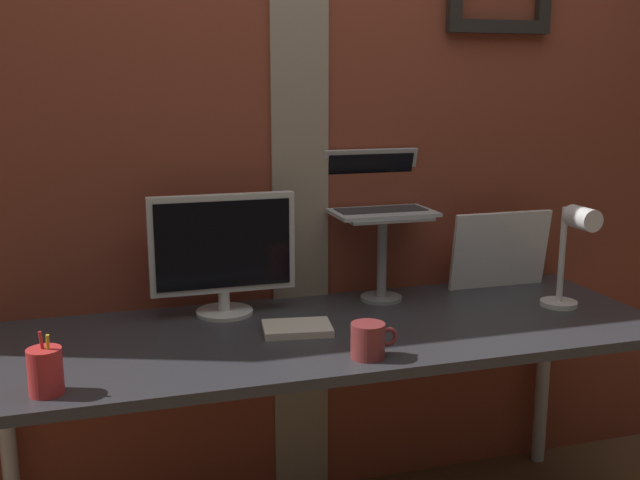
% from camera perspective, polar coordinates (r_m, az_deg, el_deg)
% --- Properties ---
extents(brick_wall_back, '(3.52, 0.16, 2.44)m').
position_cam_1_polar(brick_wall_back, '(2.53, -1.66, 6.74)').
color(brick_wall_back, brown).
rests_on(brick_wall_back, ground_plane).
extents(desk, '(2.02, 0.71, 0.73)m').
position_cam_1_polar(desk, '(2.26, 0.75, -8.38)').
color(desk, '#333338').
rests_on(desk, ground_plane).
extents(monitor, '(0.45, 0.18, 0.38)m').
position_cam_1_polar(monitor, '(2.34, -7.45, -0.68)').
color(monitor, silver).
rests_on(monitor, desk).
extents(laptop_stand, '(0.28, 0.22, 0.29)m').
position_cam_1_polar(laptop_stand, '(2.48, 4.78, -0.26)').
color(laptop_stand, gray).
rests_on(laptop_stand, desk).
extents(laptop, '(0.33, 0.27, 0.21)m').
position_cam_1_polar(laptop, '(2.51, 4.30, 3.47)').
color(laptop, '#ADB2B7').
rests_on(laptop, laptop_stand).
extents(whiteboard_panel, '(0.37, 0.06, 0.28)m').
position_cam_1_polar(whiteboard_panel, '(2.71, 13.62, -0.74)').
color(whiteboard_panel, white).
rests_on(whiteboard_panel, desk).
extents(desk_lamp, '(0.12, 0.20, 0.34)m').
position_cam_1_polar(desk_lamp, '(2.48, 18.80, -0.46)').
color(desk_lamp, white).
rests_on(desk_lamp, desk).
extents(pen_cup, '(0.08, 0.08, 0.15)m').
position_cam_1_polar(pen_cup, '(1.89, -20.27, -9.40)').
color(pen_cup, red).
rests_on(pen_cup, desk).
extents(coffee_mug, '(0.13, 0.09, 0.10)m').
position_cam_1_polar(coffee_mug, '(2.00, 3.74, -7.67)').
color(coffee_mug, maroon).
rests_on(coffee_mug, desk).
extents(paper_clutter_stack, '(0.22, 0.17, 0.02)m').
position_cam_1_polar(paper_clutter_stack, '(2.21, -1.76, -6.77)').
color(paper_clutter_stack, silver).
rests_on(paper_clutter_stack, desk).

